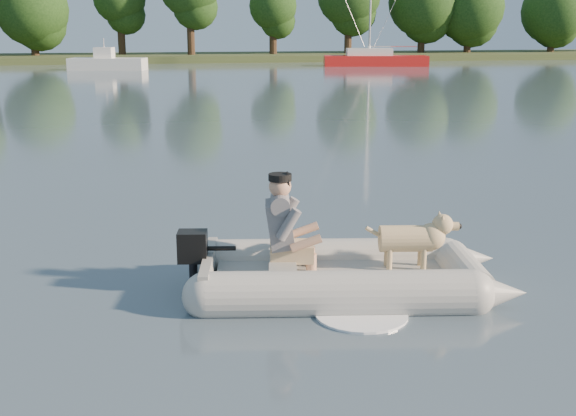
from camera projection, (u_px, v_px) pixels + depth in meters
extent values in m
plane|color=slate|center=(308.00, 317.00, 7.58)|extent=(160.00, 160.00, 0.00)
cube|color=#47512D|center=(150.00, 58.00, 66.34)|extent=(160.00, 12.00, 0.70)
cylinder|color=#332316|center=(35.00, 45.00, 63.40)|extent=(0.70, 0.70, 2.94)
sphere|color=#294F1A|center=(32.00, 10.00, 62.67)|extent=(6.27, 6.27, 6.27)
cylinder|color=#332316|center=(122.00, 41.00, 65.42)|extent=(0.70, 0.70, 3.67)
cylinder|color=#332316|center=(191.00, 37.00, 64.88)|extent=(0.70, 0.70, 4.29)
cylinder|color=#332316|center=(273.00, 43.00, 66.81)|extent=(0.70, 0.70, 3.21)
sphere|color=#294F1A|center=(273.00, 6.00, 66.01)|extent=(4.41, 4.41, 4.41)
cylinder|color=#332316|center=(348.00, 39.00, 68.81)|extent=(0.70, 0.70, 3.94)
cylinder|color=#332316|center=(421.00, 40.00, 70.65)|extent=(0.70, 0.70, 3.52)
sphere|color=#294F1A|center=(423.00, 2.00, 69.78)|extent=(6.68, 6.68, 6.68)
cylinder|color=#332316|center=(467.00, 42.00, 71.44)|extent=(0.70, 0.70, 3.21)
sphere|color=#294F1A|center=(469.00, 7.00, 70.64)|extent=(6.79, 6.79, 6.79)
cylinder|color=#332316|center=(551.00, 43.00, 73.02)|extent=(0.70, 0.70, 2.96)
sphere|color=#294F1A|center=(554.00, 12.00, 72.28)|extent=(6.40, 6.40, 6.40)
cube|color=red|center=(375.00, 62.00, 57.56)|extent=(8.51, 4.12, 1.02)
cube|color=white|center=(369.00, 52.00, 57.37)|extent=(3.88, 2.55, 0.61)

